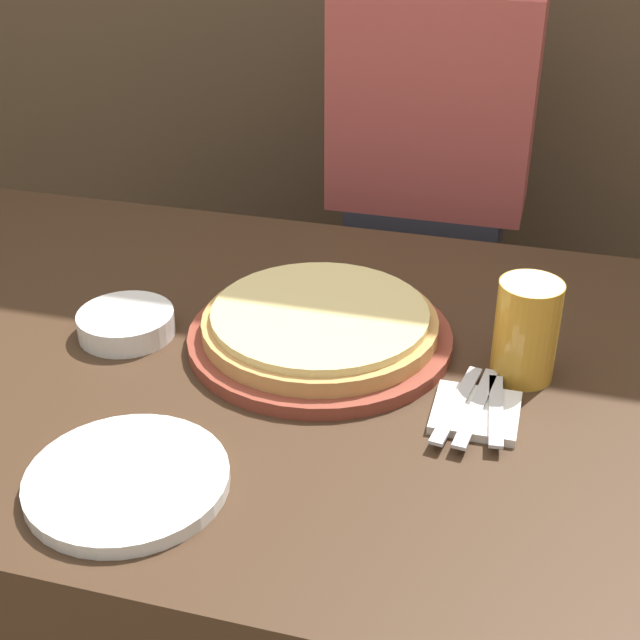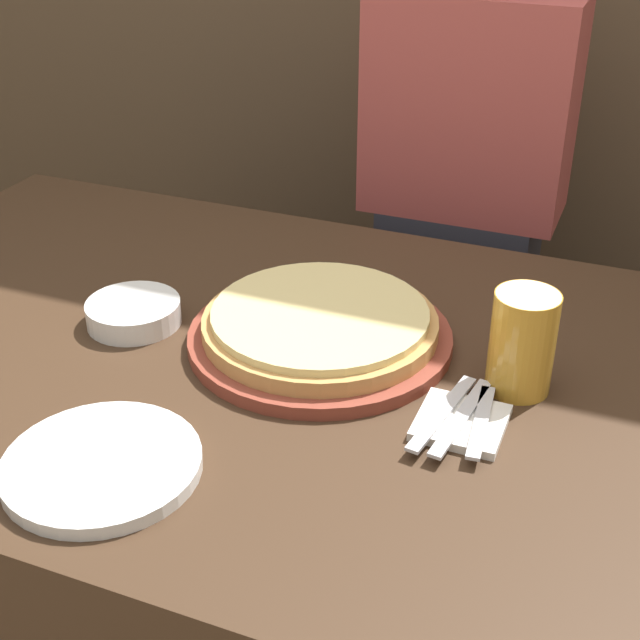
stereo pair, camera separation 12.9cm
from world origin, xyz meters
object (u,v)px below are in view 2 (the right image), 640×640
Objects in this scene: dinner_knife at (461,417)px; spoon at (481,422)px; fork at (442,413)px; beer_glass at (523,338)px; pizza_on_board at (320,329)px; side_bowl at (135,312)px; diner_person at (458,249)px; dinner_plate at (102,465)px.

dinner_knife and spoon have the same top height.
beer_glass is at bearing 57.32° from fork.
pizza_on_board is 2.70× the size of beer_glass.
beer_glass reaches higher than spoon.
side_bowl is 0.11× the size of diner_person.
dinner_knife is at bearing 33.36° from dinner_plate.
side_bowl reaches higher than dinner_plate.
spoon is at bearing -101.63° from beer_glass.
beer_glass reaches higher than dinner_plate.
fork is (-0.07, -0.11, -0.06)m from beer_glass.
spoon is at bearing -7.74° from side_bowl.
dinner_plate is at bearing -146.64° from dinner_knife.
dinner_knife is at bearing -8.10° from side_bowl.
diner_person is at bearing 79.49° from dinner_plate.
pizza_on_board is at bearing 153.38° from dinner_knife.
pizza_on_board is 2.70× the size of side_bowl.
fork is (0.50, -0.08, -0.00)m from side_bowl.
dinner_knife is at bearing 0.00° from fork.
beer_glass is 0.71m from diner_person.
side_bowl is at bearing 172.26° from spoon.
diner_person is (-0.24, 0.64, -0.19)m from beer_glass.
pizza_on_board is 2.10× the size of dinner_knife.
fork is 1.17× the size of spoon.
beer_glass is 0.13m from spoon.
beer_glass is 1.00× the size of side_bowl.
side_bowl is 0.78× the size of fork.
dinner_plate is 1.03m from diner_person.
beer_glass is 0.58m from side_bowl.
beer_glass is (0.29, -0.01, 0.05)m from pizza_on_board.
diner_person reaches higher than beer_glass.
pizza_on_board is 1.63× the size of dinner_plate.
diner_person reaches higher than side_bowl.
diner_person is at bearing 85.00° from pizza_on_board.
fork is at bearing 180.00° from spoon.
fork is at bearing -29.20° from pizza_on_board.
dinner_knife is 0.03m from spoon.
fork is at bearing 180.00° from dinner_knife.
fork is (0.35, 0.25, 0.01)m from dinner_plate.
side_bowl is (-0.58, -0.04, -0.06)m from beer_glass.
dinner_plate is (-0.42, -0.36, -0.07)m from beer_glass.
dinner_knife is (0.24, -0.12, -0.01)m from pizza_on_board.
fork is (0.22, -0.12, -0.01)m from pizza_on_board.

